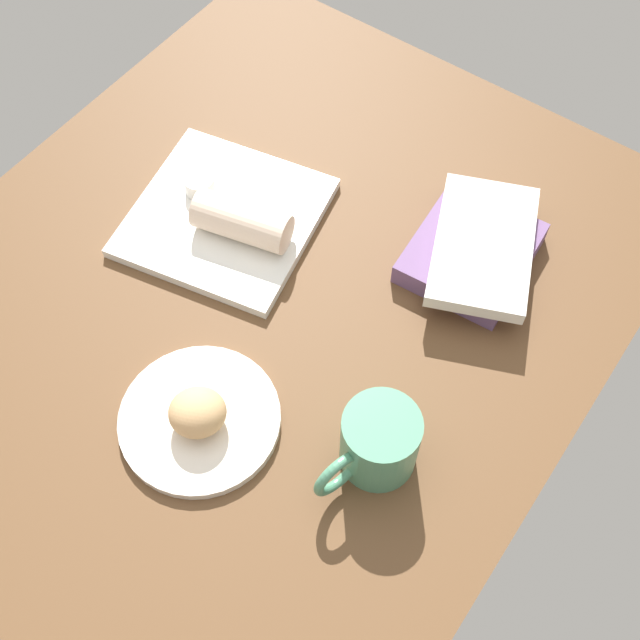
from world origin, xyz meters
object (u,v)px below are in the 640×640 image
at_px(round_plate, 200,419).
at_px(sauce_cup, 200,184).
at_px(book_stack, 476,250).
at_px(breakfast_wrap, 242,221).
at_px(scone_pastry, 197,412).
at_px(coffee_mug, 377,443).
at_px(square_plate, 225,217).

relative_size(round_plate, sauce_cup, 4.61).
bearing_deg(book_stack, breakfast_wrap, -61.02).
bearing_deg(breakfast_wrap, round_plate, -166.68).
bearing_deg(round_plate, scone_pastry, 53.24).
bearing_deg(round_plate, breakfast_wrap, -152.66).
relative_size(book_stack, coffee_mug, 1.74).
distance_m(square_plate, sauce_cup, 0.06).
bearing_deg(book_stack, scone_pastry, -19.70).
xyz_separation_m(round_plate, breakfast_wrap, (-0.26, -0.13, 0.04)).
relative_size(scone_pastry, sauce_cup, 1.61).
xyz_separation_m(sauce_cup, breakfast_wrap, (0.03, 0.10, 0.01)).
height_order(scone_pastry, book_stack, scone_pastry).
xyz_separation_m(scone_pastry, sauce_cup, (-0.28, -0.24, -0.01)).
distance_m(breakfast_wrap, coffee_mug, 0.38).
height_order(round_plate, sauce_cup, sauce_cup).
bearing_deg(sauce_cup, book_stack, 109.03).
height_order(book_stack, coffee_mug, coffee_mug).
xyz_separation_m(breakfast_wrap, coffee_mug, (0.17, 0.34, 0.01)).
distance_m(scone_pastry, sauce_cup, 0.37).
bearing_deg(square_plate, breakfast_wrap, 75.96).
bearing_deg(round_plate, book_stack, 159.54).
relative_size(round_plate, book_stack, 0.81).
bearing_deg(square_plate, scone_pastry, 33.91).
height_order(scone_pastry, breakfast_wrap, breakfast_wrap).
bearing_deg(scone_pastry, breakfast_wrap, -152.14).
distance_m(round_plate, sauce_cup, 0.37).
height_order(square_plate, sauce_cup, sauce_cup).
bearing_deg(book_stack, round_plate, -20.46).
xyz_separation_m(scone_pastry, coffee_mug, (-0.09, 0.20, 0.01)).
distance_m(scone_pastry, breakfast_wrap, 0.29).
bearing_deg(coffee_mug, square_plate, -115.03).
height_order(round_plate, breakfast_wrap, breakfast_wrap).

